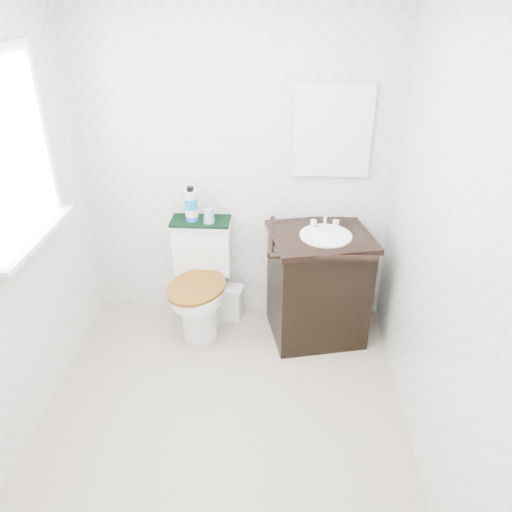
# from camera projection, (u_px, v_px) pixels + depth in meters

# --- Properties ---
(floor) EXTENTS (2.40, 2.40, 0.00)m
(floor) POSITION_uv_depth(u_px,v_px,m) (222.00, 420.00, 3.00)
(floor) COLOR #B2A58F
(floor) RESTS_ON ground
(wall_back) EXTENTS (2.40, 0.00, 2.40)m
(wall_back) POSITION_uv_depth(u_px,v_px,m) (236.00, 164.00, 3.47)
(wall_back) COLOR silver
(wall_back) RESTS_ON ground
(wall_front) EXTENTS (2.40, 0.00, 2.40)m
(wall_front) POSITION_uv_depth(u_px,v_px,m) (157.00, 443.00, 1.37)
(wall_front) COLOR silver
(wall_front) RESTS_ON ground
(wall_right) EXTENTS (0.00, 2.40, 2.40)m
(wall_right) POSITION_uv_depth(u_px,v_px,m) (444.00, 249.00, 2.37)
(wall_right) COLOR silver
(wall_right) RESTS_ON ground
(window) EXTENTS (0.02, 0.70, 0.90)m
(window) POSITION_uv_depth(u_px,v_px,m) (8.00, 154.00, 2.53)
(window) COLOR white
(window) RESTS_ON wall_left
(mirror) EXTENTS (0.50, 0.02, 0.60)m
(mirror) POSITION_uv_depth(u_px,v_px,m) (332.00, 131.00, 3.30)
(mirror) COLOR silver
(mirror) RESTS_ON wall_back
(toilet) EXTENTS (0.49, 0.67, 0.80)m
(toilet) POSITION_uv_depth(u_px,v_px,m) (201.00, 284.00, 3.69)
(toilet) COLOR white
(toilet) RESTS_ON floor
(vanity) EXTENTS (0.78, 0.71, 0.92)m
(vanity) POSITION_uv_depth(u_px,v_px,m) (318.00, 283.00, 3.55)
(vanity) COLOR black
(vanity) RESTS_ON floor
(trash_bin) EXTENTS (0.21, 0.18, 0.27)m
(trash_bin) POSITION_uv_depth(u_px,v_px,m) (231.00, 302.00, 3.87)
(trash_bin) COLOR white
(trash_bin) RESTS_ON floor
(towel) EXTENTS (0.43, 0.22, 0.02)m
(towel) POSITION_uv_depth(u_px,v_px,m) (201.00, 221.00, 3.58)
(towel) COLOR black
(towel) RESTS_ON toilet
(mouthwash_bottle) EXTENTS (0.09, 0.09, 0.25)m
(mouthwash_bottle) POSITION_uv_depth(u_px,v_px,m) (191.00, 205.00, 3.51)
(mouthwash_bottle) COLOR blue
(mouthwash_bottle) RESTS_ON towel
(cup) EXTENTS (0.08, 0.08, 0.10)m
(cup) POSITION_uv_depth(u_px,v_px,m) (209.00, 216.00, 3.51)
(cup) COLOR #7B9BCA
(cup) RESTS_ON towel
(soap_bar) EXTENTS (0.06, 0.04, 0.02)m
(soap_bar) POSITION_uv_depth(u_px,v_px,m) (316.00, 226.00, 3.45)
(soap_bar) COLOR #177265
(soap_bar) RESTS_ON vanity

